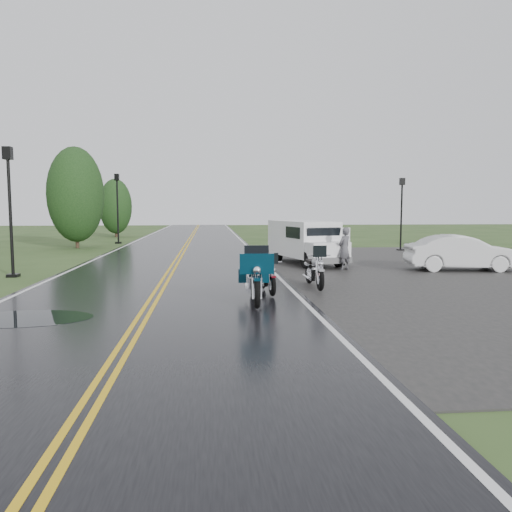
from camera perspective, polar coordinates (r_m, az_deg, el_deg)
The scene contains 14 objects.
ground at distance 12.67m, azimuth -11.89°, elevation -5.48°, with size 120.00×120.00×0.00m, color #2D471E.
road at distance 22.53m, azimuth -9.05°, elevation -0.62°, with size 8.00×100.00×0.04m, color black.
parking_pad at distance 19.96m, azimuth 23.26°, elevation -1.79°, with size 14.00×24.00×0.03m, color black.
motorcycle_red at distance 13.16m, azimuth 1.89°, elevation -2.46°, with size 0.70×1.92×1.13m, color #5F0A14, non-canonical shape.
motorcycle_teal at distance 11.50m, azimuth 0.10°, elevation -2.74°, with size 0.91×2.50×1.48m, color #042636, non-canonical shape.
motorcycle_silver at distance 14.11m, azimuth 7.37°, elevation -1.71°, with size 0.78×2.13×1.26m, color #93959A, non-canonical shape.
van_white at distance 19.57m, azimuth 5.81°, elevation 1.22°, with size 1.80×4.80×1.88m, color white, non-canonical shape.
person_at_van at distance 19.40m, azimuth 10.08°, elevation 0.74°, with size 0.59×0.39×1.63m, color #4E4D52.
sedan_white at distance 20.50m, azimuth 22.43°, elevation 0.27°, with size 1.42×4.08×1.34m, color silver.
lamp_post_near_left at distance 19.19m, azimuth -26.27°, elevation 4.55°, with size 0.39×0.39×4.53m, color black, non-canonical shape.
lamp_post_far_left at distance 35.12m, azimuth -15.54°, elevation 5.26°, with size 0.41×0.41×4.76m, color black, non-canonical shape.
lamp_post_far_right at distance 29.20m, azimuth 16.28°, elevation 4.61°, with size 0.35×0.35×4.12m, color black, non-canonical shape.
tree_left_mid at distance 31.86m, azimuth -19.87°, elevation 5.50°, with size 3.31×3.31×5.17m, color #1E3D19, non-canonical shape.
tree_left_far at distance 43.31m, azimuth -15.74°, elevation 4.84°, with size 2.69×2.69×4.14m, color #1E3D19, non-canonical shape.
Camera 1 is at (1.44, -12.36, 2.38)m, focal length 35.00 mm.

